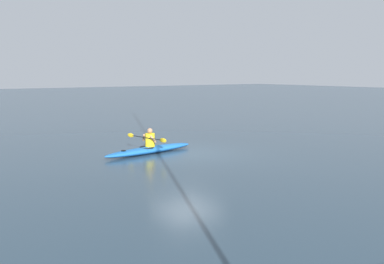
{
  "coord_description": "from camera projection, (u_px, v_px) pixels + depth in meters",
  "views": [
    {
      "loc": [
        10.39,
        15.01,
        3.29
      ],
      "look_at": [
        1.61,
        2.61,
        1.29
      ],
      "focal_mm": 42.53,
      "sensor_mm": 36.0,
      "label": 1
    }
  ],
  "objects": [
    {
      "name": "ground_plane",
      "position": [
        187.0,
        153.0,
        18.53
      ],
      "size": [
        160.0,
        160.0,
        0.0
      ],
      "primitive_type": "plane",
      "color": "#283D4C"
    },
    {
      "name": "kayak",
      "position": [
        150.0,
        150.0,
        18.54
      ],
      "size": [
        4.47,
        1.41,
        0.28
      ],
      "color": "#1959A5",
      "rests_on": "ground"
    },
    {
      "name": "kayaker",
      "position": [
        150.0,
        139.0,
        18.48
      ],
      "size": [
        0.62,
        2.42,
        0.75
      ],
      "color": "yellow",
      "rests_on": "kayak"
    }
  ]
}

